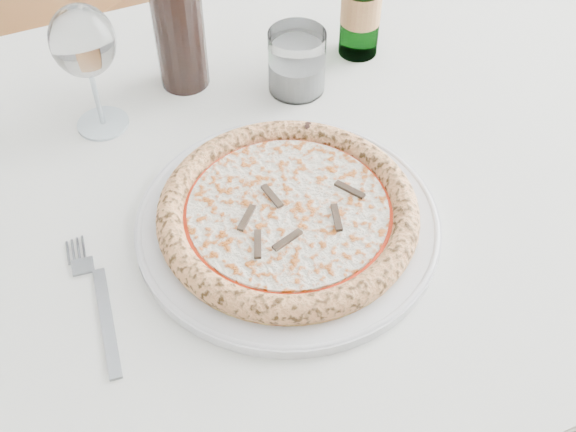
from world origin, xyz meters
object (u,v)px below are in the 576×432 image
object	(u,v)px
wine_glass	(83,44)
plate	(288,222)
tumbler	(297,65)
wine_bottle	(176,8)
chair_far	(93,14)
dining_table	(254,218)
pizza	(288,212)

from	to	relation	value
wine_glass	plate	bearing A→B (deg)	-64.46
tumbler	wine_bottle	world-z (taller)	wine_bottle
tumbler	wine_bottle	distance (m)	0.18
tumbler	wine_bottle	bearing A→B (deg)	146.63
chair_far	plate	distance (m)	0.94
dining_table	wine_glass	world-z (taller)	wine_glass
dining_table	wine_bottle	bearing A→B (deg)	89.56
dining_table	pizza	xyz separation A→B (m)	(-0.00, -0.10, 0.11)
plate	tumbler	bearing A→B (deg)	59.18
tumbler	wine_bottle	size ratio (longest dim) A/B	0.32
wine_glass	tumbler	xyz separation A→B (m)	(0.27, -0.05, -0.09)
chair_far	tumbler	world-z (taller)	chair_far
chair_far	pizza	bearing A→B (deg)	-90.38
chair_far	wine_bottle	world-z (taller)	wine_bottle
chair_far	wine_glass	xyz separation A→B (m)	(-0.14, -0.63, 0.36)
wine_glass	wine_bottle	bearing A→B (deg)	14.49
chair_far	wine_bottle	xyz separation A→B (m)	(-0.00, -0.59, 0.35)
chair_far	wine_bottle	distance (m)	0.69
dining_table	tumbler	bearing A→B (deg)	43.54
dining_table	tumbler	distance (m)	0.23
plate	pizza	bearing A→B (deg)	-120.00
plate	pizza	world-z (taller)	pizza
dining_table	wine_bottle	world-z (taller)	wine_bottle
wine_glass	tumbler	distance (m)	0.29
plate	wine_glass	xyz separation A→B (m)	(-0.14, 0.28, 0.12)
chair_far	tumbler	xyz separation A→B (m)	(0.13, -0.68, 0.26)
dining_table	chair_far	distance (m)	0.83
plate	pizza	xyz separation A→B (m)	(-0.00, -0.00, 0.02)
chair_far	dining_table	bearing A→B (deg)	-90.43
tumbler	wine_glass	bearing A→B (deg)	168.84
dining_table	chair_far	xyz separation A→B (m)	(0.01, 0.81, -0.14)
chair_far	wine_glass	size ratio (longest dim) A/B	5.05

